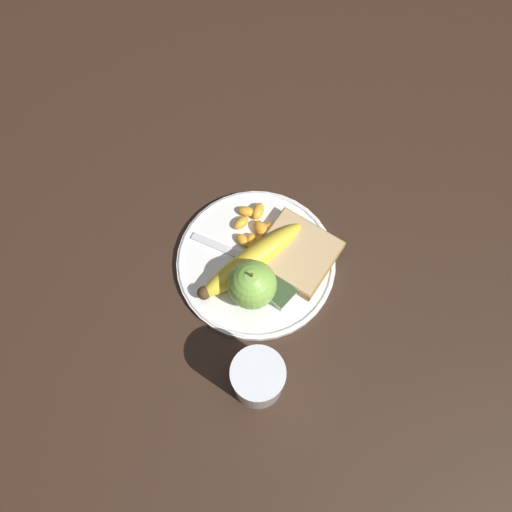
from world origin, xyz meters
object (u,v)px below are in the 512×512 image
object	(u,v)px
plate	(256,262)
juice_glass	(258,378)
bread_slice	(297,253)
jam_packet	(278,292)
banana	(250,260)
apple	(252,285)
fork	(251,260)

from	to	relation	value
plate	juice_glass	bearing A→B (deg)	133.19
bread_slice	jam_packet	xyz separation A→B (m)	(-0.02, 0.07, -0.00)
plate	banana	xyz separation A→B (m)	(0.00, 0.01, 0.02)
banana	jam_packet	bearing A→B (deg)	173.43
apple	bread_slice	xyz separation A→B (m)	(-0.01, -0.09, -0.03)
fork	jam_packet	xyz separation A→B (m)	(-0.07, 0.01, 0.01)
fork	jam_packet	distance (m)	0.07
bread_slice	banana	bearing A→B (deg)	53.85
fork	jam_packet	bearing A→B (deg)	-29.04
plate	banana	size ratio (longest dim) A/B	1.28
plate	fork	size ratio (longest dim) A/B	1.48
plate	fork	bearing A→B (deg)	38.01
banana	bread_slice	world-z (taller)	banana
plate	banana	world-z (taller)	banana
juice_glass	bread_slice	world-z (taller)	juice_glass
plate	apple	world-z (taller)	apple
banana	bread_slice	distance (m)	0.08
banana	jam_packet	world-z (taller)	banana
bread_slice	plate	bearing A→B (deg)	50.14
juice_glass	apple	size ratio (longest dim) A/B	1.13
banana	fork	bearing A→B (deg)	-56.56
juice_glass	banana	size ratio (longest dim) A/B	0.48
jam_packet	banana	bearing A→B (deg)	-6.57
bread_slice	fork	size ratio (longest dim) A/B	0.76
bread_slice	jam_packet	distance (m)	0.07
plate	apple	xyz separation A→B (m)	(-0.03, 0.04, 0.04)
juice_glass	bread_slice	bearing A→B (deg)	-64.85
juice_glass	fork	size ratio (longest dim) A/B	0.55
plate	fork	distance (m)	0.01
plate	bread_slice	xyz separation A→B (m)	(-0.04, -0.05, 0.02)
fork	banana	bearing A→B (deg)	-74.80
plate	juice_glass	size ratio (longest dim) A/B	2.68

